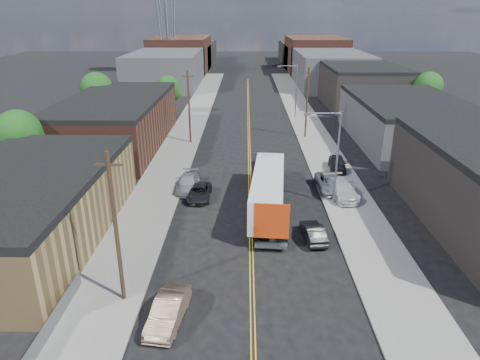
{
  "coord_description": "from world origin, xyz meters",
  "views": [
    {
      "loc": [
        -0.48,
        -12.52,
        17.26
      ],
      "look_at": [
        -0.99,
        24.67,
        2.5
      ],
      "focal_mm": 32.0,
      "sensor_mm": 36.0,
      "label": 1
    }
  ],
  "objects_px": {
    "car_left_c": "(199,192)",
    "car_right_lot_a": "(330,183)",
    "car_right_oncoming": "(313,232)",
    "car_right_lot_b": "(342,189)",
    "semi_truck": "(267,186)",
    "car_right_lot_c": "(337,163)",
    "car_left_b": "(168,311)",
    "car_left_d": "(188,183)"
  },
  "relations": [
    {
      "from": "semi_truck",
      "to": "car_right_oncoming",
      "type": "relative_size",
      "value": 3.8
    },
    {
      "from": "car_right_lot_a",
      "to": "car_right_oncoming",
      "type": "bearing_deg",
      "value": -109.5
    },
    {
      "from": "car_right_oncoming",
      "to": "car_right_lot_b",
      "type": "bearing_deg",
      "value": -121.07
    },
    {
      "from": "car_left_c",
      "to": "car_right_lot_a",
      "type": "xyz_separation_m",
      "value": [
        13.2,
        2.0,
        0.26
      ]
    },
    {
      "from": "car_left_b",
      "to": "car_right_lot_a",
      "type": "distance_m",
      "value": 23.96
    },
    {
      "from": "car_left_d",
      "to": "car_right_lot_a",
      "type": "height_order",
      "value": "car_right_lot_a"
    },
    {
      "from": "car_right_lot_a",
      "to": "car_right_lot_b",
      "type": "distance_m",
      "value": 1.9
    },
    {
      "from": "car_left_c",
      "to": "car_right_lot_c",
      "type": "distance_m",
      "value": 17.08
    },
    {
      "from": "car_right_lot_c",
      "to": "car_right_lot_a",
      "type": "bearing_deg",
      "value": -101.62
    },
    {
      "from": "car_left_b",
      "to": "car_right_lot_b",
      "type": "distance_m",
      "value": 23.0
    },
    {
      "from": "car_left_c",
      "to": "car_right_lot_b",
      "type": "xyz_separation_m",
      "value": [
        13.97,
        0.27,
        0.31
      ]
    },
    {
      "from": "car_left_b",
      "to": "car_left_d",
      "type": "distance_m",
      "value": 20.2
    },
    {
      "from": "car_right_lot_a",
      "to": "car_right_lot_b",
      "type": "xyz_separation_m",
      "value": [
        0.77,
        -1.73,
        0.05
      ]
    },
    {
      "from": "car_right_lot_c",
      "to": "car_left_d",
      "type": "bearing_deg",
      "value": -154.66
    },
    {
      "from": "car_left_c",
      "to": "car_right_oncoming",
      "type": "relative_size",
      "value": 1.13
    },
    {
      "from": "car_left_d",
      "to": "car_left_b",
      "type": "bearing_deg",
      "value": -85.68
    },
    {
      "from": "car_right_lot_c",
      "to": "semi_truck",
      "type": "bearing_deg",
      "value": -123.88
    },
    {
      "from": "car_left_b",
      "to": "car_right_lot_a",
      "type": "height_order",
      "value": "car_right_lot_a"
    },
    {
      "from": "car_left_b",
      "to": "car_right_lot_c",
      "type": "relative_size",
      "value": 1.04
    },
    {
      "from": "car_left_d",
      "to": "car_right_lot_c",
      "type": "distance_m",
      "value": 17.49
    },
    {
      "from": "car_right_oncoming",
      "to": "car_right_lot_a",
      "type": "distance_m",
      "value": 10.55
    },
    {
      "from": "car_left_d",
      "to": "car_right_oncoming",
      "type": "distance_m",
      "value": 15.3
    },
    {
      "from": "car_left_b",
      "to": "car_left_d",
      "type": "xyz_separation_m",
      "value": [
        -1.4,
        20.15,
        -0.03
      ]
    },
    {
      "from": "car_left_d",
      "to": "car_right_lot_c",
      "type": "xyz_separation_m",
      "value": [
        16.48,
        5.85,
        0.18
      ]
    },
    {
      "from": "semi_truck",
      "to": "car_right_lot_a",
      "type": "relative_size",
      "value": 2.9
    },
    {
      "from": "car_right_lot_c",
      "to": "car_right_lot_b",
      "type": "bearing_deg",
      "value": -92.37
    },
    {
      "from": "car_left_d",
      "to": "car_right_oncoming",
      "type": "height_order",
      "value": "car_left_d"
    },
    {
      "from": "car_right_lot_b",
      "to": "car_left_b",
      "type": "bearing_deg",
      "value": -136.54
    },
    {
      "from": "car_right_oncoming",
      "to": "car_right_lot_c",
      "type": "xyz_separation_m",
      "value": [
        5.08,
        16.05,
        0.24
      ]
    },
    {
      "from": "semi_truck",
      "to": "car_right_lot_b",
      "type": "distance_m",
      "value": 8.03
    },
    {
      "from": "semi_truck",
      "to": "car_left_b",
      "type": "height_order",
      "value": "semi_truck"
    },
    {
      "from": "car_left_b",
      "to": "car_right_lot_c",
      "type": "bearing_deg",
      "value": 67.75
    },
    {
      "from": "semi_truck",
      "to": "car_left_d",
      "type": "relative_size",
      "value": 3.06
    },
    {
      "from": "car_left_b",
      "to": "car_right_lot_b",
      "type": "height_order",
      "value": "car_right_lot_b"
    },
    {
      "from": "car_right_lot_a",
      "to": "car_left_d",
      "type": "bearing_deg",
      "value": 177.57
    },
    {
      "from": "semi_truck",
      "to": "car_right_oncoming",
      "type": "distance_m",
      "value": 6.89
    },
    {
      "from": "semi_truck",
      "to": "car_left_c",
      "type": "height_order",
      "value": "semi_truck"
    },
    {
      "from": "car_right_oncoming",
      "to": "car_right_lot_c",
      "type": "bearing_deg",
      "value": -113.12
    },
    {
      "from": "car_right_oncoming",
      "to": "car_left_c",
      "type": "bearing_deg",
      "value": -44.38
    },
    {
      "from": "car_left_b",
      "to": "semi_truck",
      "type": "bearing_deg",
      "value": 75.31
    },
    {
      "from": "car_left_d",
      "to": "car_right_lot_b",
      "type": "height_order",
      "value": "car_right_lot_b"
    },
    {
      "from": "car_right_lot_a",
      "to": "car_right_lot_c",
      "type": "bearing_deg",
      "value": 70.74
    }
  ]
}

